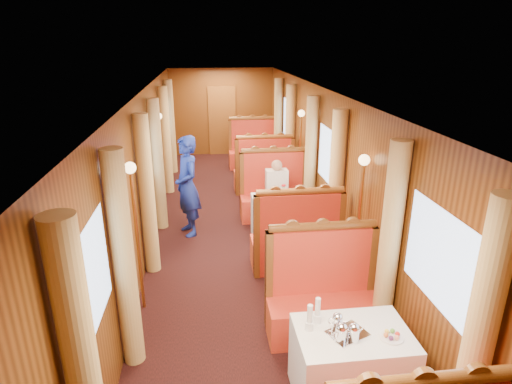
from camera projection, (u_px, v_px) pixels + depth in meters
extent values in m
cube|color=brown|center=(222.00, 121.00, 12.58)|extent=(0.80, 0.04, 2.00)
cube|color=white|center=(351.00, 365.00, 4.03)|extent=(1.05, 0.72, 0.75)
cylinder|color=brown|center=(423.00, 381.00, 2.64)|extent=(1.23, 0.10, 0.10)
cube|color=red|center=(323.00, 317.00, 4.97)|extent=(1.30, 0.55, 0.45)
cube|color=red|center=(321.00, 261.00, 4.96)|extent=(1.30, 0.12, 0.80)
cylinder|color=brown|center=(323.00, 226.00, 4.81)|extent=(1.23, 0.10, 0.10)
cube|color=white|center=(284.00, 219.00, 7.30)|extent=(1.05, 0.72, 0.75)
cube|color=red|center=(295.00, 253.00, 6.47)|extent=(1.30, 0.55, 0.45)
cube|color=red|center=(299.00, 221.00, 6.06)|extent=(1.30, 0.12, 0.80)
cylinder|color=brown|center=(300.00, 191.00, 5.91)|extent=(1.23, 0.10, 0.10)
cube|color=red|center=(274.00, 207.00, 8.24)|extent=(1.30, 0.55, 0.45)
cube|color=red|center=(273.00, 173.00, 8.23)|extent=(1.30, 0.12, 0.80)
cylinder|color=brown|center=(273.00, 150.00, 8.08)|extent=(1.23, 0.10, 0.10)
cube|color=white|center=(258.00, 163.00, 10.57)|extent=(1.05, 0.72, 0.75)
cube|color=red|center=(263.00, 181.00, 9.74)|extent=(1.30, 0.55, 0.45)
cube|color=red|center=(265.00, 157.00, 9.32)|extent=(1.30, 0.12, 0.80)
cylinder|color=brown|center=(265.00, 137.00, 9.18)|extent=(1.23, 0.10, 0.10)
cube|color=red|center=(254.00, 159.00, 11.51)|extent=(1.30, 0.55, 0.45)
cube|color=red|center=(253.00, 134.00, 11.50)|extent=(1.30, 0.12, 0.80)
cylinder|color=brown|center=(253.00, 118.00, 11.35)|extent=(1.23, 0.10, 0.10)
cube|color=silver|center=(347.00, 334.00, 3.88)|extent=(0.42, 0.37, 0.01)
cylinder|color=white|center=(391.00, 337.00, 3.83)|extent=(0.22, 0.22, 0.01)
cylinder|color=white|center=(309.00, 326.00, 3.93)|extent=(0.08, 0.08, 0.08)
cylinder|color=white|center=(310.00, 314.00, 3.88)|extent=(0.05, 0.05, 0.18)
cylinder|color=white|center=(317.00, 319.00, 4.03)|extent=(0.08, 0.08, 0.08)
cylinder|color=white|center=(318.00, 307.00, 3.99)|extent=(0.05, 0.05, 0.18)
cylinder|color=silver|center=(283.00, 194.00, 7.16)|extent=(0.06, 0.06, 0.14)
cylinder|color=silver|center=(257.00, 145.00, 10.45)|extent=(0.06, 0.06, 0.14)
cylinder|color=tan|center=(84.00, 380.00, 2.79)|extent=(0.22, 0.22, 2.35)
cylinder|color=tan|center=(124.00, 263.00, 4.25)|extent=(0.22, 0.22, 2.35)
cylinder|color=tan|center=(478.00, 346.00, 3.11)|extent=(0.22, 0.22, 2.35)
cylinder|color=tan|center=(389.00, 248.00, 4.56)|extent=(0.22, 0.22, 2.35)
cylinder|color=tan|center=(147.00, 196.00, 6.06)|extent=(0.22, 0.22, 2.35)
cylinder|color=tan|center=(157.00, 166.00, 7.52)|extent=(0.22, 0.22, 2.35)
cylinder|color=tan|center=(336.00, 188.00, 6.38)|extent=(0.22, 0.22, 2.35)
cylinder|color=tan|center=(311.00, 161.00, 7.83)|extent=(0.22, 0.22, 2.35)
cylinder|color=tan|center=(166.00, 141.00, 9.33)|extent=(0.22, 0.22, 2.35)
cylinder|color=tan|center=(171.00, 127.00, 10.79)|extent=(0.22, 0.22, 2.35)
cylinder|color=tan|center=(290.00, 138.00, 9.65)|extent=(0.22, 0.22, 2.35)
cylinder|color=tan|center=(278.00, 125.00, 11.10)|extent=(0.22, 0.22, 2.35)
cylinder|color=#BF8C3F|center=(138.00, 243.00, 5.24)|extent=(0.04, 0.04, 1.85)
sphere|color=#FFD18C|center=(130.00, 168.00, 4.92)|extent=(0.14, 0.14, 0.14)
cylinder|color=#BF8C3F|center=(358.00, 231.00, 5.56)|extent=(0.04, 0.04, 1.85)
sphere|color=#FFD18C|center=(364.00, 160.00, 5.23)|extent=(0.14, 0.14, 0.14)
cylinder|color=#BF8C3F|center=(162.00, 164.00, 8.51)|extent=(0.04, 0.04, 1.85)
sphere|color=#FFD18C|center=(158.00, 116.00, 8.19)|extent=(0.14, 0.14, 0.14)
cylinder|color=#BF8C3F|center=(300.00, 160.00, 8.83)|extent=(0.04, 0.04, 1.85)
sphere|color=#FFD18C|center=(301.00, 113.00, 8.50)|extent=(0.14, 0.14, 0.14)
imported|color=navy|center=(187.00, 186.00, 7.37)|extent=(0.62, 0.75, 1.76)
cube|color=beige|center=(277.00, 184.00, 7.89)|extent=(0.40, 0.24, 0.55)
sphere|color=tan|center=(277.00, 165.00, 7.77)|extent=(0.20, 0.20, 0.20)
cube|color=beige|center=(278.00, 199.00, 7.81)|extent=(0.36, 0.30, 0.14)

